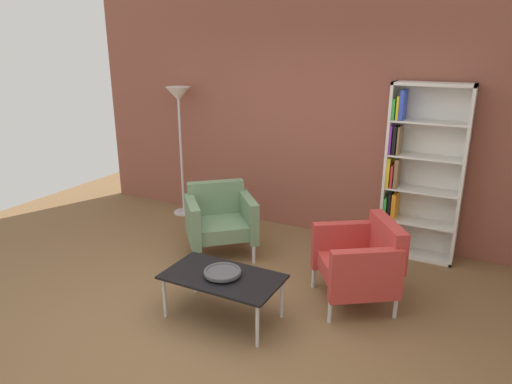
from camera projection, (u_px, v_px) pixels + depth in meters
ground_plane at (208, 325)px, 3.91m from camera, size 8.32×8.32×0.00m
brick_back_panel at (317, 115)px, 5.55m from camera, size 6.40×0.12×2.90m
bookshelf_tall at (416, 175)px, 4.99m from camera, size 0.80×0.30×1.90m
coffee_table_low at (223, 279)px, 3.92m from camera, size 1.00×0.56×0.40m
decorative_bowl at (223, 272)px, 3.90m from camera, size 0.32×0.32×0.05m
armchair_near_window at (220, 218)px, 5.16m from camera, size 0.95×0.95×0.78m
armchair_spare_guest at (361, 260)px, 4.16m from camera, size 0.93×0.94×0.78m
floor_lamp_torchiere at (179, 109)px, 6.07m from camera, size 0.32×0.32×1.74m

